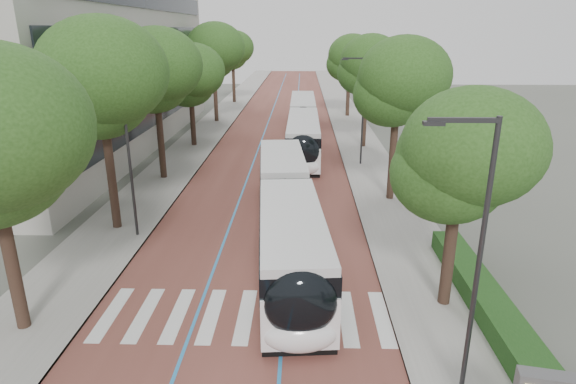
{
  "coord_description": "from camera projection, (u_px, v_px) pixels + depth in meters",
  "views": [
    {
      "loc": [
        2.21,
        -14.24,
        10.03
      ],
      "look_at": [
        1.56,
        8.22,
        2.4
      ],
      "focal_mm": 30.0,
      "sensor_mm": 36.0,
      "label": 1
    }
  ],
  "objects": [
    {
      "name": "office_building",
      "position": [
        52.0,
        66.0,
        41.55
      ],
      "size": [
        18.11,
        40.0,
        14.0
      ],
      "color": "#A4A298",
      "rests_on": "ground"
    },
    {
      "name": "streetlight_near",
      "position": [
        474.0,
        246.0,
        12.2
      ],
      "size": [
        1.82,
        0.2,
        8.0
      ],
      "color": "#2B2B2D",
      "rests_on": "sidewalk_right"
    },
    {
      "name": "streetlight_far",
      "position": [
        361.0,
        103.0,
        35.86
      ],
      "size": [
        1.82,
        0.2,
        8.0
      ],
      "color": "#2B2B2D",
      "rests_on": "sidewalk_right"
    },
    {
      "name": "lane_line_right",
      "position": [
        296.0,
        122.0,
        54.58
      ],
      "size": [
        0.12,
        126.0,
        0.01
      ],
      "primitive_type": "cube",
      "color": "#2780C4",
      "rests_on": "road"
    },
    {
      "name": "trees_left",
      "position": [
        177.0,
        70.0,
        37.17
      ],
      "size": [
        6.4,
        60.77,
        10.25
      ],
      "color": "black",
      "rests_on": "ground"
    },
    {
      "name": "sidewalk_left",
      "position": [
        217.0,
        121.0,
        54.81
      ],
      "size": [
        4.0,
        140.0,
        0.12
      ],
      "primitive_type": "cube",
      "color": "gray",
      "rests_on": "ground"
    },
    {
      "name": "bus_queued_1",
      "position": [
        303.0,
        113.0,
        50.55
      ],
      "size": [
        2.57,
        12.4,
        3.2
      ],
      "rotation": [
        0.0,
        0.0,
        0.0
      ],
      "color": "white",
      "rests_on": "ground"
    },
    {
      "name": "road",
      "position": [
        282.0,
        122.0,
        54.62
      ],
      "size": [
        11.0,
        140.0,
        0.02
      ],
      "primitive_type": "cube",
      "color": "brown",
      "rests_on": "ground"
    },
    {
      "name": "kerb_right",
      "position": [
        332.0,
        122.0,
        54.45
      ],
      "size": [
        0.2,
        140.0,
        0.14
      ],
      "primitive_type": "cube",
      "color": "gray",
      "rests_on": "ground"
    },
    {
      "name": "lead_bus",
      "position": [
        287.0,
        215.0,
        22.87
      ],
      "size": [
        3.97,
        18.54,
        3.2
      ],
      "rotation": [
        0.0,
        0.0,
        0.08
      ],
      "color": "black",
      "rests_on": "ground"
    },
    {
      "name": "hedge",
      "position": [
        502.0,
        324.0,
        16.35
      ],
      "size": [
        1.2,
        14.0,
        0.8
      ],
      "primitive_type": "cube",
      "color": "#194016",
      "rests_on": "sidewalk_right"
    },
    {
      "name": "bus_queued_0",
      "position": [
        303.0,
        139.0,
        38.61
      ],
      "size": [
        2.59,
        12.41,
        3.2
      ],
      "rotation": [
        0.0,
        0.0,
        -0.0
      ],
      "color": "white",
      "rests_on": "ground"
    },
    {
      "name": "zebra_crossing",
      "position": [
        245.0,
        316.0,
        17.7
      ],
      "size": [
        10.55,
        3.6,
        0.01
      ],
      "color": "silver",
      "rests_on": "ground"
    },
    {
      "name": "lamp_post_left",
      "position": [
        129.0,
        158.0,
        23.18
      ],
      "size": [
        0.14,
        0.14,
        8.0
      ],
      "primitive_type": "cylinder",
      "color": "#2B2B2D",
      "rests_on": "sidewalk_left"
    },
    {
      "name": "ground",
      "position": [
        236.0,
        332.0,
        16.77
      ],
      "size": [
        160.0,
        160.0,
        0.0
      ],
      "primitive_type": "plane",
      "color": "#51544C",
      "rests_on": "ground"
    },
    {
      "name": "lane_line_left",
      "position": [
        268.0,
        122.0,
        54.66
      ],
      "size": [
        0.12,
        126.0,
        0.01
      ],
      "primitive_type": "cube",
      "color": "#2780C4",
      "rests_on": "road"
    },
    {
      "name": "trees_right",
      "position": [
        373.0,
        76.0,
        37.41
      ],
      "size": [
        5.6,
        47.2,
        9.18
      ],
      "color": "black",
      "rests_on": "ground"
    },
    {
      "name": "sidewalk_right",
      "position": [
        348.0,
        122.0,
        54.4
      ],
      "size": [
        4.0,
        140.0,
        0.12
      ],
      "primitive_type": "cube",
      "color": "gray",
      "rests_on": "ground"
    },
    {
      "name": "kerb_left",
      "position": [
        233.0,
        121.0,
        54.76
      ],
      "size": [
        0.2,
        140.0,
        0.14
      ],
      "primitive_type": "cube",
      "color": "gray",
      "rests_on": "ground"
    }
  ]
}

